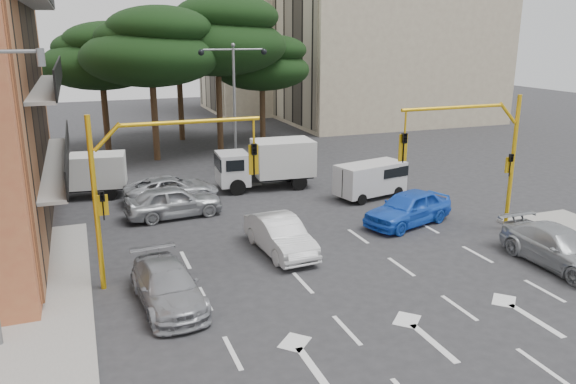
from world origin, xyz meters
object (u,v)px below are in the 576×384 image
(signal_mast_left, at_px, (149,175))
(car_silver_wagon, at_px, (168,286))
(box_truck_b, at_px, (266,165))
(van_white, at_px, (370,180))
(car_silver_cross_b, at_px, (174,201))
(street_lamp_center, at_px, (234,86))
(car_blue_compact, at_px, (408,208))
(car_silver_parked, at_px, (560,248))
(car_white_hatch, at_px, (280,235))
(signal_mast_right, at_px, (480,147))
(box_truck_a, at_px, (82,176))
(car_silver_cross_a, at_px, (172,189))

(signal_mast_left, relative_size, car_silver_wagon, 1.32)
(box_truck_b, bearing_deg, van_white, -125.82)
(car_silver_wagon, bearing_deg, signal_mast_left, 88.73)
(car_silver_cross_b, relative_size, van_white, 1.21)
(signal_mast_left, height_order, street_lamp_center, street_lamp_center)
(car_blue_compact, height_order, car_silver_parked, car_blue_compact)
(car_silver_wagon, bearing_deg, car_blue_compact, 15.16)
(van_white, bearing_deg, car_white_hatch, -64.43)
(signal_mast_right, relative_size, street_lamp_center, 0.77)
(box_truck_a, bearing_deg, car_silver_cross_b, -133.98)
(signal_mast_right, xyz_separation_m, signal_mast_left, (-13.61, 0.00, 0.00))
(signal_mast_right, bearing_deg, signal_mast_left, 180.00)
(signal_mast_right, distance_m, car_white_hatch, 9.20)
(street_lamp_center, xyz_separation_m, car_silver_parked, (7.60, -17.99, -4.71))
(car_silver_wagon, relative_size, box_truck_a, 0.96)
(signal_mast_right, height_order, signal_mast_left, same)
(car_silver_wagon, relative_size, box_truck_b, 0.83)
(car_white_hatch, xyz_separation_m, car_silver_cross_a, (-2.91, 8.51, -0.05))
(street_lamp_center, bearing_deg, car_white_hatch, -97.76)
(signal_mast_left, height_order, car_white_hatch, signal_mast_left)
(car_silver_cross_b, relative_size, car_silver_parked, 0.92)
(car_silver_wagon, height_order, van_white, van_white)
(car_silver_parked, height_order, box_truck_a, box_truck_a)
(car_blue_compact, relative_size, box_truck_a, 0.98)
(car_silver_cross_b, relative_size, box_truck_a, 0.97)
(car_silver_cross_a, distance_m, box_truck_b, 5.58)
(signal_mast_right, distance_m, car_silver_cross_a, 15.25)
(van_white, bearing_deg, car_silver_wagon, -67.22)
(car_silver_wagon, bearing_deg, car_silver_cross_b, 74.81)
(street_lamp_center, height_order, car_blue_compact, street_lamp_center)
(van_white, bearing_deg, box_truck_b, -142.47)
(car_white_hatch, height_order, box_truck_a, box_truck_a)
(car_white_hatch, xyz_separation_m, car_silver_wagon, (-4.92, -2.98, -0.06))
(street_lamp_center, xyz_separation_m, car_silver_cross_a, (-4.68, -4.50, -4.76))
(street_lamp_center, height_order, box_truck_a, street_lamp_center)
(signal_mast_right, height_order, car_silver_cross_b, signal_mast_right)
(van_white, bearing_deg, car_silver_cross_a, -118.73)
(car_blue_compact, bearing_deg, signal_mast_left, -97.94)
(street_lamp_center, relative_size, car_blue_compact, 1.69)
(street_lamp_center, relative_size, box_truck_b, 1.42)
(signal_mast_left, relative_size, car_silver_cross_a, 1.24)
(car_silver_cross_a, relative_size, van_white, 1.27)
(car_white_hatch, xyz_separation_m, box_truck_a, (-7.23, 11.01, 0.44))
(car_silver_parked, relative_size, box_truck_b, 0.91)
(signal_mast_left, bearing_deg, box_truck_b, 54.00)
(car_white_hatch, bearing_deg, car_silver_parked, -32.00)
(car_silver_parked, bearing_deg, car_silver_cross_a, 132.01)
(signal_mast_left, height_order, car_silver_wagon, signal_mast_left)
(car_blue_compact, distance_m, car_silver_parked, 6.72)
(signal_mast_right, bearing_deg, street_lamp_center, 115.91)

